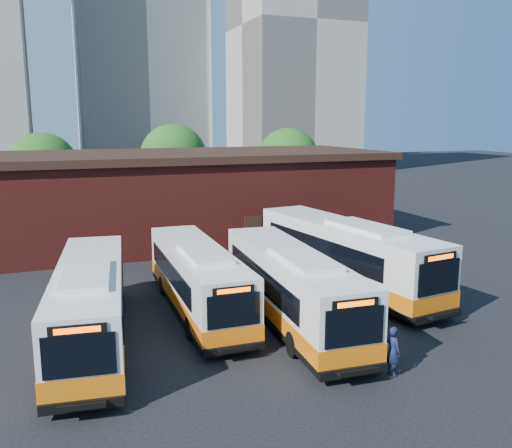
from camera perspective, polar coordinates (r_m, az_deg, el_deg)
name	(u,v)px	position (r m, az deg, el deg)	size (l,w,h in m)	color
ground	(302,333)	(22.87, 4.83, -11.38)	(220.00, 220.00, 0.00)	black
bus_west	(91,307)	(22.35, -17.02, -8.31)	(3.82, 12.16, 3.27)	white
bus_midwest	(198,281)	(24.99, -6.16, -5.99)	(2.55, 11.57, 3.14)	white
bus_mideast	(291,289)	(23.46, 3.68, -6.88)	(3.17, 12.27, 3.31)	white
bus_east	(345,257)	(28.67, 9.37, -3.44)	(4.45, 13.45, 3.61)	white
transit_worker	(393,351)	(19.59, 14.22, -12.83)	(0.64, 0.42, 1.75)	#131A38
depot_building	(187,194)	(40.51, -7.26, 3.11)	(28.60, 12.60, 6.40)	maroon
tree_west	(43,167)	(51.26, -21.48, 5.61)	(6.00, 6.00, 7.65)	#382314
tree_mid	(174,157)	(54.38, -8.68, 6.94)	(6.56, 6.56, 8.36)	#382314
tree_east	(288,159)	(54.91, 3.38, 6.82)	(6.24, 6.24, 7.96)	#382314
tower_right	(293,26)	(96.78, 3.90, 20.12)	(18.00, 18.00, 49.20)	#A9A69B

